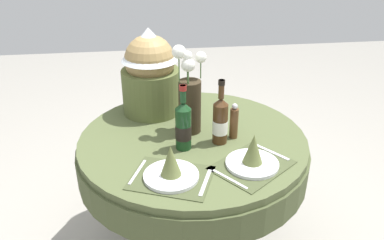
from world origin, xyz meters
TOP-DOWN VIEW (x-y plane):
  - dining_table at (0.00, 0.00)m, footprint 1.19×1.19m
  - place_setting_left at (-0.14, -0.35)m, footprint 0.41×0.37m
  - place_setting_right at (0.23, -0.30)m, footprint 0.43×0.41m
  - flower_vase at (-0.01, 0.06)m, footprint 0.17×0.15m
  - wine_bottle_left at (-0.06, -0.11)m, footprint 0.08×0.08m
  - wine_bottle_right at (0.13, -0.07)m, footprint 0.08×0.08m
  - pepper_mill at (0.20, -0.03)m, footprint 0.04×0.04m
  - gift_tub_back_left at (-0.19, 0.33)m, footprint 0.33×0.33m

SIDE VIEW (x-z plane):
  - dining_table at x=0.00m, z-range 0.24..0.98m
  - place_setting_left at x=-0.14m, z-range 0.71..0.87m
  - place_setting_right at x=0.23m, z-range 0.71..0.87m
  - pepper_mill at x=0.20m, z-range 0.73..0.92m
  - wine_bottle_right at x=0.13m, z-range 0.69..1.03m
  - wine_bottle_left at x=-0.06m, z-range 0.70..1.02m
  - flower_vase at x=-0.01m, z-range 0.70..1.17m
  - gift_tub_back_left at x=-0.19m, z-range 0.75..1.24m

